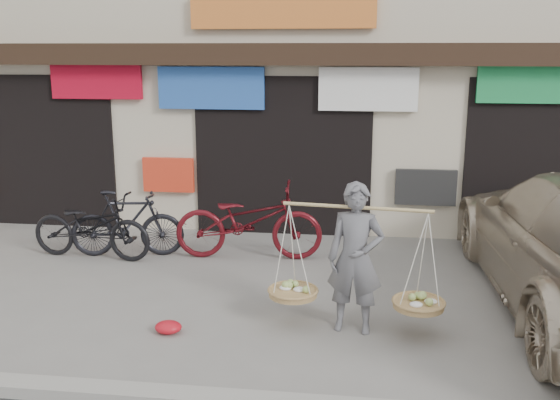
# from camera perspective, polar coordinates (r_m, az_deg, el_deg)

# --- Properties ---
(ground) EXTENTS (70.00, 70.00, 0.00)m
(ground) POSITION_cam_1_polar(r_m,az_deg,el_deg) (7.68, -3.04, -10.43)
(ground) COLOR gray
(ground) RESTS_ON ground
(kerb) EXTENTS (70.00, 0.25, 0.12)m
(kerb) POSITION_cam_1_polar(r_m,az_deg,el_deg) (5.92, -6.69, -17.69)
(kerb) COLOR gray
(kerb) RESTS_ON ground
(shophouse_block) EXTENTS (14.00, 6.32, 7.00)m
(shophouse_block) POSITION_cam_1_polar(r_m,az_deg,el_deg) (13.38, 1.87, 14.97)
(shophouse_block) COLOR beige
(shophouse_block) RESTS_ON ground
(street_vendor) EXTENTS (1.98, 0.72, 1.72)m
(street_vendor) POSITION_cam_1_polar(r_m,az_deg,el_deg) (7.05, 6.90, -5.80)
(street_vendor) COLOR slate
(street_vendor) RESTS_ON ground
(bike_0) EXTENTS (1.99, 0.87, 1.01)m
(bike_0) POSITION_cam_1_polar(r_m,az_deg,el_deg) (9.93, -16.89, -2.30)
(bike_0) COLOR black
(bike_0) RESTS_ON ground
(bike_1) EXTENTS (1.79, 0.77, 1.04)m
(bike_1) POSITION_cam_1_polar(r_m,az_deg,el_deg) (9.87, -13.81, -2.10)
(bike_1) COLOR black
(bike_1) RESTS_ON ground
(bike_2) EXTENTS (2.29, 0.93, 1.18)m
(bike_2) POSITION_cam_1_polar(r_m,az_deg,el_deg) (9.49, -2.89, -1.94)
(bike_2) COLOR #520E14
(bike_2) RESTS_ON ground
(red_bag) EXTENTS (0.31, 0.25, 0.14)m
(red_bag) POSITION_cam_1_polar(r_m,az_deg,el_deg) (7.30, -10.18, -11.37)
(red_bag) COLOR red
(red_bag) RESTS_ON ground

